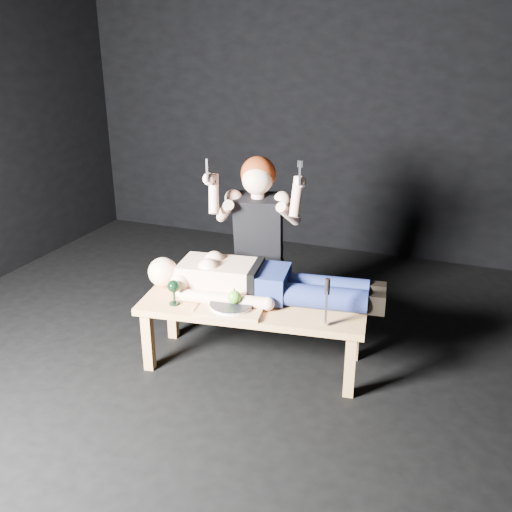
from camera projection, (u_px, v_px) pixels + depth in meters
name	position (u px, v px, depth m)	size (l,w,h in m)	color
ground	(223.00, 372.00, 3.66)	(5.00, 5.00, 0.00)	black
back_wall	(329.00, 96.00, 5.28)	(5.00, 5.00, 0.00)	black
table	(253.00, 333.00, 3.67)	(1.43, 0.54, 0.45)	tan
lying_man	(263.00, 278.00, 3.62)	(1.40, 0.43, 0.26)	beige
kneeling_woman	(260.00, 241.00, 4.02)	(0.71, 0.80, 1.33)	black
serving_tray	(231.00, 308.00, 3.48)	(0.39, 0.29, 0.02)	tan
plate	(231.00, 305.00, 3.48)	(0.26, 0.26, 0.02)	white
apple	(234.00, 297.00, 3.46)	(0.09, 0.09, 0.09)	#3A9018
goblet	(174.00, 292.00, 3.53)	(0.08, 0.08, 0.16)	black
fork_flat	(196.00, 306.00, 3.53)	(0.01, 0.15, 0.01)	#B2B2B7
knife_flat	(256.00, 316.00, 3.40)	(0.01, 0.15, 0.01)	#B2B2B7
spoon_flat	(258.00, 310.00, 3.48)	(0.01, 0.15, 0.01)	#B2B2B7
carving_knife	(327.00, 302.00, 3.25)	(0.04, 0.04, 0.30)	#B2B2B7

